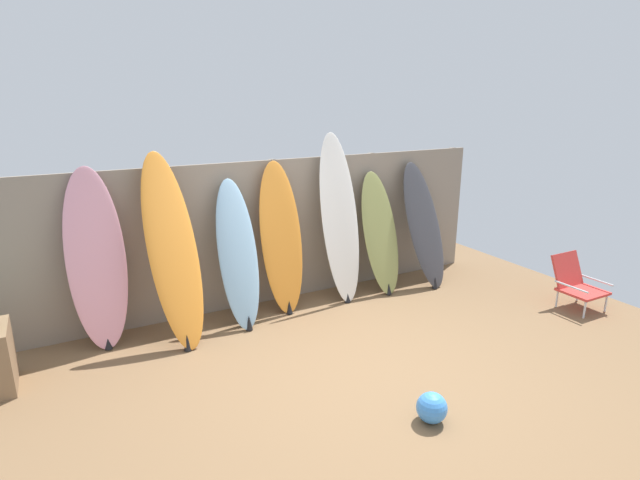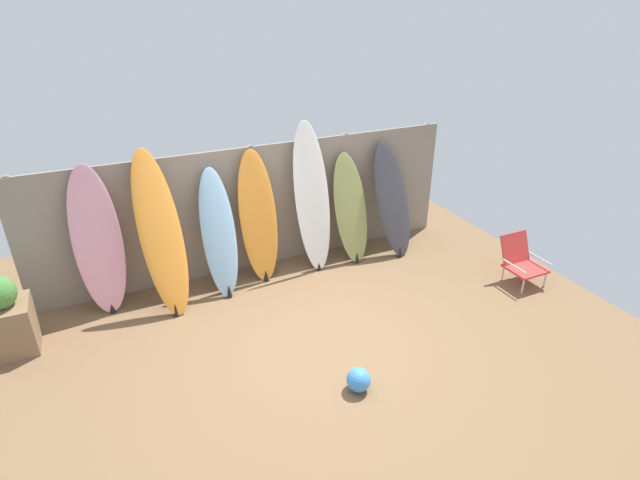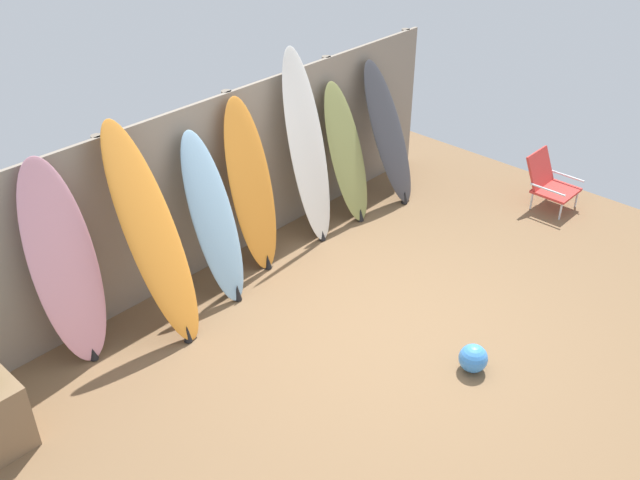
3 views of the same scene
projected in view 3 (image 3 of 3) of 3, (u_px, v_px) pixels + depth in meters
name	position (u px, v px, depth m)	size (l,w,h in m)	color
ground	(382.00, 327.00, 6.69)	(7.68, 7.68, 0.00)	brown
fence_back	(234.00, 175.00, 7.36)	(6.08, 0.11, 1.80)	gray
surfboard_pink_0	(65.00, 266.00, 5.90)	(0.58, 0.41, 1.88)	pink
surfboard_orange_1	(153.00, 237.00, 6.18)	(0.60, 0.86, 2.00)	orange
surfboard_skyblue_2	(214.00, 220.00, 6.76)	(0.48, 0.69, 1.65)	#8CB7D6
surfboard_orange_3	(252.00, 188.00, 7.14)	(0.52, 0.46, 1.81)	orange
surfboard_white_4	(308.00, 149.00, 7.54)	(0.56, 0.55, 2.11)	white
surfboard_olive_5	(347.00, 154.00, 8.05)	(0.55, 0.58, 1.59)	olive
surfboard_charcoal_6	(389.00, 134.00, 8.41)	(0.66, 0.77, 1.67)	#38383D
beach_chair	(549.00, 181.00, 8.48)	(0.50, 0.56, 0.65)	silver
beach_ball	(473.00, 358.00, 6.13)	(0.25, 0.25, 0.25)	#3F8CE5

